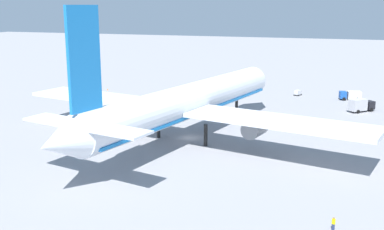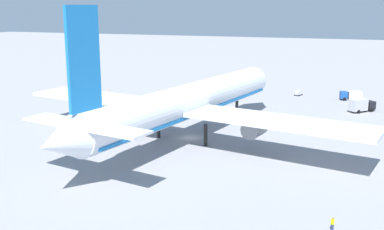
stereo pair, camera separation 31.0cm
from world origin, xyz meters
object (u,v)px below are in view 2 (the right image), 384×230
Objects in this scene: baggage_cart_0 at (197,88)px; baggage_cart_1 at (298,93)px; traffic_cone_2 at (108,97)px; service_truck_4 at (361,105)px; baggage_cart_2 at (90,99)px; traffic_cone_0 at (108,89)px; ground_worker_0 at (332,224)px; service_truck_3 at (351,95)px; airliner at (186,103)px.

baggage_cart_0 is 30.70m from baggage_cart_1.
traffic_cone_2 is at bearing 138.27° from baggage_cart_0.
baggage_cart_2 is (-11.98, 68.33, -0.97)m from service_truck_4.
service_truck_4 reaches higher than traffic_cone_0.
service_truck_4 reaches higher than ground_worker_0.
traffic_cone_2 is at bearing 106.89° from service_truck_3.
baggage_cart_0 is at bearing 28.55° from ground_worker_0.
baggage_cart_2 is at bearing -165.78° from traffic_cone_0.
service_truck_3 is at bearing -97.58° from baggage_cart_1.
ground_worker_0 reaches higher than baggage_cart_2.
traffic_cone_0 is at bearing 85.54° from service_truck_4.
service_truck_3 reaches higher than traffic_cone_2.
airliner is 41.76m from ground_worker_0.
service_truck_3 is 3.69× the size of ground_worker_0.
service_truck_4 is at bearing -169.72° from service_truck_3.
ground_worker_0 is (-80.90, 0.04, -0.55)m from service_truck_3.
ground_worker_0 is (-29.45, -28.90, -6.42)m from airliner.
service_truck_4 reaches higher than service_truck_3.
airliner is at bearing 164.74° from baggage_cart_1.
service_truck_4 is 2.19× the size of baggage_cart_1.
airliner reaches higher than ground_worker_0.
baggage_cart_2 is 5.78× the size of traffic_cone_0.
service_truck_4 is 11.84× the size of traffic_cone_0.
baggage_cart_1 is (16.55, 17.04, -0.87)m from service_truck_4.
ground_worker_0 is at bearing -151.45° from baggage_cart_0.
baggage_cart_1 is at bearing 82.42° from service_truck_3.
ground_worker_0 is at bearing -170.17° from baggage_cart_1.
ground_worker_0 is 88.77m from traffic_cone_2.
traffic_cone_2 is at bearing 46.21° from ground_worker_0.
baggage_cart_1 is 58.70m from baggage_cart_2.
service_truck_3 is (51.45, -28.94, -5.87)m from airliner.
traffic_cone_2 is at bearing 113.27° from baggage_cart_1.
traffic_cone_0 is at bearing 97.27° from service_truck_3.
service_truck_3 is 1.89× the size of baggage_cart_2.
baggage_cart_2 is at bearing 119.08° from baggage_cart_1.
service_truck_4 is at bearing -109.09° from baggage_cart_0.
service_truck_3 is 10.93× the size of traffic_cone_2.
ground_worker_0 is at bearing 177.67° from service_truck_4.
baggage_cart_2 is 7.32m from traffic_cone_2.
ground_worker_0 is at bearing -129.59° from baggage_cart_2.
service_truck_3 is 2.02× the size of baggage_cart_1.
traffic_cone_2 is (-4.84, 66.77, -1.42)m from service_truck_4.
service_truck_3 is at bearing -92.39° from baggage_cart_0.
baggage_cart_0 is (53.34, 16.13, -6.98)m from airliner.
service_truck_4 is 2.11× the size of baggage_cart_0.
service_truck_3 reaches higher than ground_worker_0.
service_truck_3 reaches higher than baggage_cart_0.
airliner is at bearing -132.28° from traffic_cone_2.
service_truck_3 is at bearing -73.11° from traffic_cone_2.
baggage_cart_0 is at bearing 87.61° from service_truck_3.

